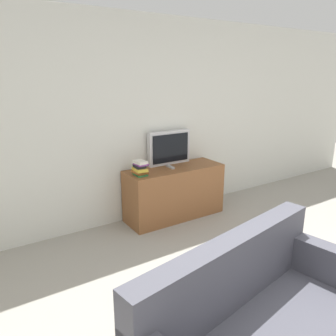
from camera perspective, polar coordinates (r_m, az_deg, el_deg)
The scene contains 5 objects.
wall_back at distance 4.29m, azimuth -4.55°, elevation 8.13°, with size 9.00×0.06×2.60m.
tv_stand at distance 4.44m, azimuth 1.12°, elevation -4.25°, with size 1.34×0.48×0.70m.
television at distance 4.45m, azimuth 0.19°, elevation 3.57°, with size 0.64×0.09×0.46m.
book_stack at distance 4.00m, azimuth -4.88°, elevation -0.04°, with size 0.18×0.21×0.18m.
remote_on_stand at distance 4.32m, azimuth 0.38°, elevation 0.22°, with size 0.05×0.17×0.02m.
Camera 1 is at (-2.01, -0.71, 1.88)m, focal length 35.00 mm.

